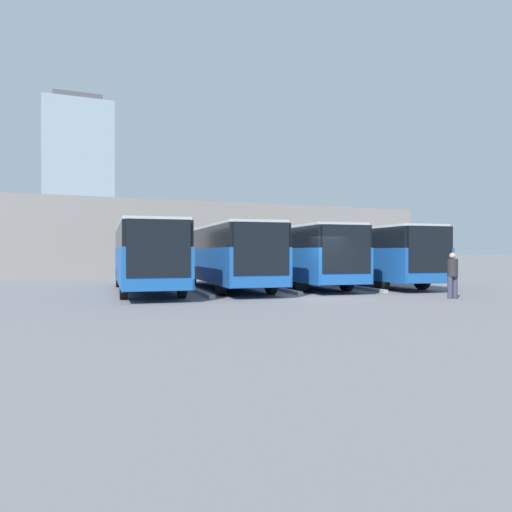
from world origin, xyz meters
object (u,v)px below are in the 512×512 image
bus_1 (296,254)px  bus_2 (227,254)px  bus_0 (365,254)px  bus_3 (146,254)px  pedestrian (452,274)px

bus_1 → bus_2: size_ratio=1.00×
bus_0 → bus_1: (4.03, -0.59, 0.00)m
bus_0 → bus_3: (12.08, -0.34, 0.00)m
bus_3 → pedestrian: size_ratio=6.55×
bus_2 → bus_3: same height
bus_1 → pedestrian: bearing=112.2°
bus_0 → bus_3: same height
bus_0 → bus_2: size_ratio=1.00×
bus_0 → pedestrian: bearing=85.1°
bus_3 → pedestrian: bearing=148.1°
bus_1 → pedestrian: (-2.36, 8.62, -0.78)m
bus_3 → bus_1: bearing=-171.3°
bus_0 → bus_1: 4.07m
pedestrian → bus_3: bearing=-29.6°
bus_3 → pedestrian: 13.38m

